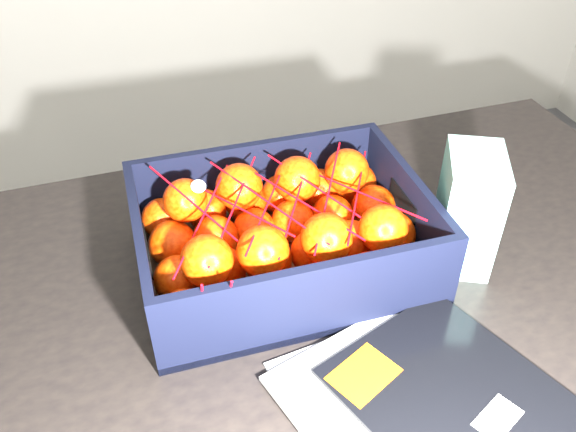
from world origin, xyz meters
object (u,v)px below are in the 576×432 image
object	(u,v)px
table	(332,346)
magazine_stack	(427,419)
produce_crate	(282,244)
retail_carton	(468,209)

from	to	relation	value
table	magazine_stack	distance (m)	0.23
magazine_stack	produce_crate	distance (m)	0.30
table	retail_carton	xyz separation A→B (m)	(0.20, 0.03, 0.18)
table	retail_carton	bearing A→B (deg)	8.67
table	retail_carton	world-z (taller)	retail_carton
magazine_stack	retail_carton	world-z (taller)	retail_carton
magazine_stack	retail_carton	bearing A→B (deg)	54.13
table	magazine_stack	bearing A→B (deg)	-82.18
produce_crate	retail_carton	size ratio (longest dim) A/B	2.32
table	produce_crate	distance (m)	0.17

